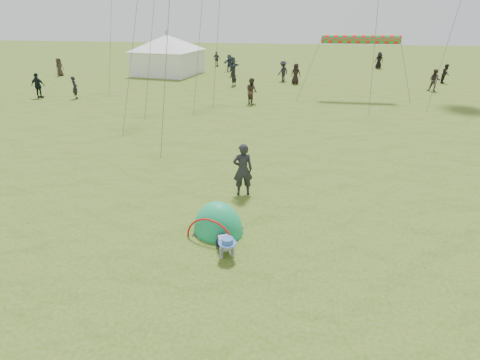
# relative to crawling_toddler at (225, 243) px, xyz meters

# --- Properties ---
(ground) EXTENTS (140.00, 140.00, 0.00)m
(ground) POSITION_rel_crawling_toddler_xyz_m (0.21, 0.14, -0.32)
(ground) COLOR #2F5B0B
(crawling_toddler) EXTENTS (0.87, 0.99, 0.63)m
(crawling_toddler) POSITION_rel_crawling_toddler_xyz_m (0.00, 0.00, 0.00)
(crawling_toddler) COLOR black
(crawling_toddler) RESTS_ON ground
(popup_tent) EXTENTS (1.70, 1.51, 1.89)m
(popup_tent) POSITION_rel_crawling_toddler_xyz_m (-0.41, 1.01, -0.32)
(popup_tent) COLOR #1B9774
(popup_tent) RESTS_ON ground
(standing_adult) EXTENTS (0.77, 0.61, 1.84)m
(standing_adult) POSITION_rel_crawling_toddler_xyz_m (-0.06, 3.52, 0.60)
(standing_adult) COLOR black
(standing_adult) RESTS_ON ground
(event_marquee) EXTENTS (6.68, 6.68, 3.99)m
(event_marquee) POSITION_rel_crawling_toddler_xyz_m (-11.28, 29.20, 1.68)
(event_marquee) COLOR white
(event_marquee) RESTS_ON ground
(crowd_person_0) EXTENTS (0.65, 0.76, 1.76)m
(crowd_person_0) POSITION_rel_crawling_toddler_xyz_m (-3.78, 23.70, 0.56)
(crowd_person_0) COLOR black
(crowd_person_0) RESTS_ON ground
(crowd_person_1) EXTENTS (0.96, 1.01, 1.64)m
(crowd_person_1) POSITION_rel_crawling_toddler_xyz_m (14.28, 27.83, 0.50)
(crowd_person_1) COLOR black
(crowd_person_1) RESTS_ON ground
(crowd_person_2) EXTENTS (1.03, 0.72, 1.62)m
(crowd_person_2) POSITION_rel_crawling_toddler_xyz_m (-7.77, 35.77, 0.49)
(crowd_person_2) COLOR black
(crowd_person_2) RESTS_ON ground
(crowd_person_3) EXTENTS (1.20, 1.07, 1.61)m
(crowd_person_3) POSITION_rel_crawling_toddler_xyz_m (-15.73, 35.18, 0.49)
(crowd_person_3) COLOR #24252C
(crowd_person_3) RESTS_ON ground
(crowd_person_4) EXTENTS (0.92, 0.66, 1.75)m
(crowd_person_4) POSITION_rel_crawling_toddler_xyz_m (10.28, 36.77, 0.56)
(crowd_person_4) COLOR black
(crowd_person_4) RESTS_ON ground
(crowd_person_5) EXTENTS (1.09, 1.74, 1.79)m
(crowd_person_5) POSITION_rel_crawling_toddler_xyz_m (-4.73, 29.08, 0.58)
(crowd_person_5) COLOR #242D37
(crowd_person_5) RESTS_ON ground
(crowd_person_6) EXTENTS (0.69, 0.57, 1.63)m
(crowd_person_6) POSITION_rel_crawling_toddler_xyz_m (-10.64, 31.10, 0.50)
(crowd_person_6) COLOR black
(crowd_person_6) RESTS_ON ground
(crowd_person_7) EXTENTS (1.03, 0.94, 1.70)m
(crowd_person_7) POSITION_rel_crawling_toddler_xyz_m (12.17, 23.86, 0.53)
(crowd_person_7) COLOR #392B27
(crowd_person_7) RESTS_ON ground
(crowd_person_9) EXTENTS (1.24, 1.31, 1.78)m
(crowd_person_9) POSITION_rel_crawling_toddler_xyz_m (0.20, 26.66, 0.58)
(crowd_person_9) COLOR black
(crowd_person_9) RESTS_ON ground
(crowd_person_10) EXTENTS (0.72, 0.92, 1.67)m
(crowd_person_10) POSITION_rel_crawling_toddler_xyz_m (-21.50, 26.65, 0.52)
(crowd_person_10) COLOR #342820
(crowd_person_10) RESTS_ON ground
(crowd_person_11) EXTENTS (1.53, 1.43, 1.71)m
(crowd_person_11) POSITION_rel_crawling_toddler_xyz_m (-5.63, 32.10, 0.54)
(crowd_person_11) COLOR #2F3A4A
(crowd_person_11) RESTS_ON ground
(crowd_person_12) EXTENTS (0.64, 0.69, 1.58)m
(crowd_person_12) POSITION_rel_crawling_toddler_xyz_m (-14.23, 17.12, 0.47)
(crowd_person_12) COLOR black
(crowd_person_12) RESTS_ON ground
(crowd_person_13) EXTENTS (1.05, 1.07, 1.74)m
(crowd_person_13) POSITION_rel_crawling_toddler_xyz_m (-1.47, 17.32, 0.55)
(crowd_person_13) COLOR #433127
(crowd_person_13) RESTS_ON ground
(crowd_person_14) EXTENTS (1.05, 0.45, 1.77)m
(crowd_person_14) POSITION_rel_crawling_toddler_xyz_m (-16.96, 16.91, 0.57)
(crowd_person_14) COLOR black
(crowd_person_14) RESTS_ON ground
(crowd_person_15) EXTENTS (0.82, 1.14, 1.60)m
(crowd_person_15) POSITION_rel_crawling_toddler_xyz_m (10.25, 36.48, 0.48)
(crowd_person_15) COLOR black
(crowd_person_15) RESTS_ON ground
(crowd_person_16) EXTENTS (0.97, 0.78, 1.73)m
(crowd_person_16) POSITION_rel_crawling_toddler_xyz_m (1.36, 25.57, 0.55)
(crowd_person_16) COLOR black
(crowd_person_16) RESTS_ON ground
(rainbow_tube_kite) EXTENTS (5.24, 0.64, 0.64)m
(rainbow_tube_kite) POSITION_rel_crawling_toddler_xyz_m (5.65, 20.31, 3.74)
(rainbow_tube_kite) COLOR red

